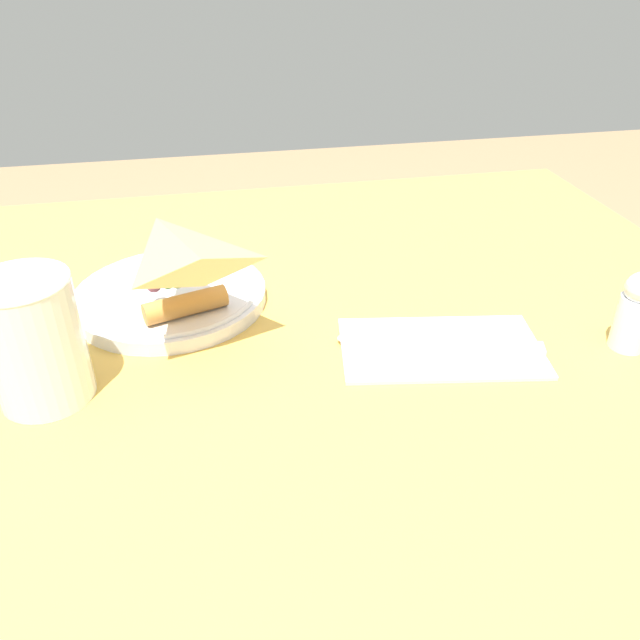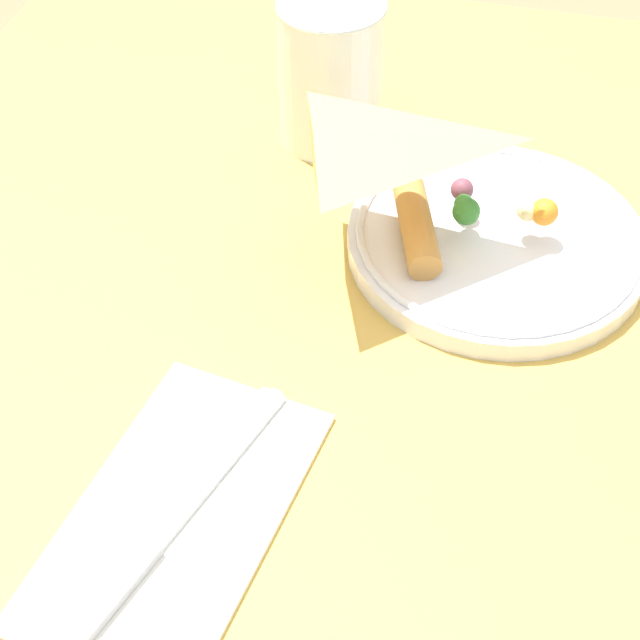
% 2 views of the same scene
% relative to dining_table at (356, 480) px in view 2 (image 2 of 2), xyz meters
% --- Properties ---
extents(dining_table, '(1.03, 0.85, 0.71)m').
position_rel_dining_table_xyz_m(dining_table, '(0.00, 0.00, 0.00)').
color(dining_table, gold).
rests_on(dining_table, ground_plane).
extents(plate_pizza, '(0.22, 0.22, 0.05)m').
position_rel_dining_table_xyz_m(plate_pizza, '(0.15, -0.07, 0.12)').
color(plate_pizza, white).
rests_on(plate_pizza, dining_table).
extents(milk_glass, '(0.09, 0.09, 0.12)m').
position_rel_dining_table_xyz_m(milk_glass, '(0.26, 0.08, 0.16)').
color(milk_glass, white).
rests_on(milk_glass, dining_table).
extents(napkin_folded, '(0.22, 0.15, 0.00)m').
position_rel_dining_table_xyz_m(napkin_folded, '(-0.12, 0.08, 0.10)').
color(napkin_folded, white).
rests_on(napkin_folded, dining_table).
extents(butter_knife, '(0.21, 0.08, 0.01)m').
position_rel_dining_table_xyz_m(butter_knife, '(-0.13, 0.09, 0.11)').
color(butter_knife, '#B2B2B7').
rests_on(butter_knife, napkin_folded).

